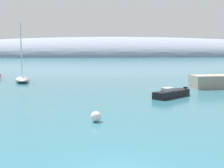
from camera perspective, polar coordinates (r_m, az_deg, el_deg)
distant_ridge at (r=211.89m, az=1.12°, el=5.22°), size 311.24×63.84×26.03m
sailboat_grey_mid_mooring at (r=54.13m, az=-16.33°, el=0.95°), size 3.78×6.45×10.07m
motorboat_black_foreground at (r=36.68m, az=10.99°, el=-1.76°), size 5.15×4.71×1.22m
mooring_buoy_white at (r=24.35m, az=-2.98°, el=-6.05°), size 0.84×0.84×0.84m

